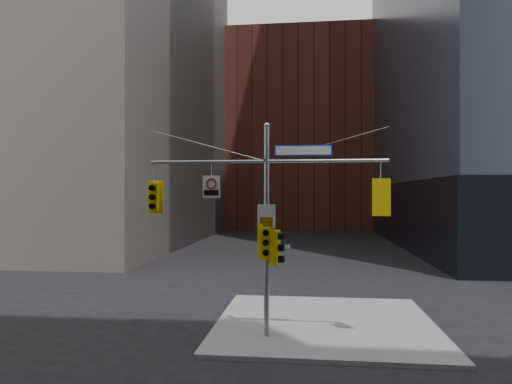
% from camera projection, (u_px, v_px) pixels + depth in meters
% --- Properties ---
extents(ground, '(160.00, 160.00, 0.00)m').
position_uv_depth(ground, '(260.00, 362.00, 13.26)').
color(ground, black).
rests_on(ground, ground).
extents(sidewalk_corner, '(8.00, 8.00, 0.15)m').
position_uv_depth(sidewalk_corner, '(325.00, 323.00, 17.01)').
color(sidewalk_corner, gray).
rests_on(sidewalk_corner, ground).
extents(brick_midrise, '(26.00, 20.00, 28.00)m').
position_uv_depth(brick_midrise, '(300.00, 136.00, 70.95)').
color(brick_midrise, brown).
rests_on(brick_midrise, ground).
extents(signal_assembly, '(8.00, 0.80, 7.30)m').
position_uv_depth(signal_assembly, '(267.00, 208.00, 15.27)').
color(signal_assembly, '#979A9F').
rests_on(signal_assembly, ground).
extents(traffic_light_west_arm, '(0.56, 0.45, 1.17)m').
position_uv_depth(traffic_light_west_arm, '(154.00, 197.00, 15.73)').
color(traffic_light_west_arm, yellow).
rests_on(traffic_light_west_arm, ground).
extents(traffic_light_east_arm, '(0.58, 0.45, 1.22)m').
position_uv_depth(traffic_light_east_arm, '(381.00, 197.00, 14.84)').
color(traffic_light_east_arm, yellow).
rests_on(traffic_light_east_arm, ground).
extents(traffic_light_pole_side, '(0.50, 0.43, 1.15)m').
position_uv_depth(traffic_light_pole_side, '(276.00, 248.00, 15.22)').
color(traffic_light_pole_side, yellow).
rests_on(traffic_light_pole_side, ground).
extents(traffic_light_pole_front, '(0.57, 0.47, 1.20)m').
position_uv_depth(traffic_light_pole_front, '(266.00, 242.00, 15.00)').
color(traffic_light_pole_front, yellow).
rests_on(traffic_light_pole_front, ground).
extents(street_sign_blade, '(1.94, 0.08, 0.38)m').
position_uv_depth(street_sign_blade, '(303.00, 150.00, 15.14)').
color(street_sign_blade, '#112C9C').
rests_on(street_sign_blade, ground).
extents(regulatory_sign_arm, '(0.61, 0.06, 0.76)m').
position_uv_depth(regulatory_sign_arm, '(211.00, 186.00, 15.47)').
color(regulatory_sign_arm, silver).
rests_on(regulatory_sign_arm, ground).
extents(regulatory_sign_pole, '(0.60, 0.06, 0.78)m').
position_uv_depth(regulatory_sign_pole, '(266.00, 217.00, 15.15)').
color(regulatory_sign_pole, silver).
rests_on(regulatory_sign_pole, ground).
extents(street_blade_ew, '(0.67, 0.10, 0.13)m').
position_uv_depth(street_blade_ew, '(280.00, 247.00, 15.22)').
color(street_blade_ew, silver).
rests_on(street_blade_ew, ground).
extents(street_blade_ns, '(0.08, 0.74, 0.15)m').
position_uv_depth(street_blade_ns, '(268.00, 251.00, 15.71)').
color(street_blade_ns, '#145926').
rests_on(street_blade_ns, ground).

